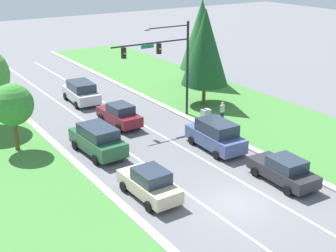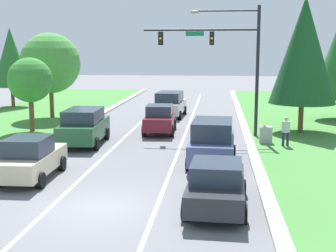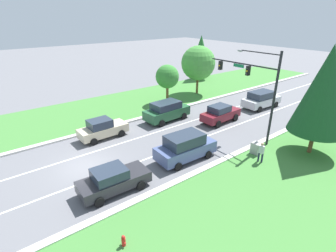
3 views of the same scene
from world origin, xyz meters
name	(u,v)px [view 1 (image 1 of 3)]	position (x,y,z in m)	size (l,w,h in m)	color
ground_plane	(238,202)	(0.00, 0.00, 0.00)	(160.00, 160.00, 0.00)	slate
curb_strip_right	(308,176)	(5.65, 0.00, 0.07)	(0.50, 90.00, 0.15)	beige
curb_strip_left	(151,233)	(-5.65, 0.00, 0.07)	(0.50, 90.00, 0.15)	beige
lane_stripe_inner_left	(213,212)	(-1.80, 0.00, 0.00)	(0.14, 81.00, 0.01)	white
lane_stripe_inner_right	(262,194)	(1.80, 0.00, 0.00)	(0.14, 81.00, 0.01)	white
traffic_signal_mast	(167,57)	(4.20, 13.67, 5.22)	(6.97, 0.41, 7.87)	black
burgundy_sedan	(119,115)	(0.15, 14.43, 0.92)	(2.10, 4.58, 1.82)	maroon
champagne_sedan	(150,184)	(-3.83, 3.17, 0.87)	(2.04, 4.41, 1.79)	beige
slate_blue_suv	(216,135)	(3.60, 6.58, 1.04)	(2.32, 4.86, 2.08)	#475684
silver_suv	(81,92)	(0.04, 21.73, 1.02)	(2.45, 5.03, 1.98)	silver
forest_suv	(98,139)	(-3.64, 10.34, 1.04)	(2.39, 5.04, 2.03)	#235633
charcoal_sedan	(284,170)	(3.82, 0.37, 0.82)	(2.18, 4.57, 1.65)	#28282D
utility_cabinet	(206,115)	(6.54, 11.53, 0.50)	(0.70, 0.60, 1.00)	#9E9E99
pedestrian	(222,111)	(7.53, 10.67, 0.94)	(0.43, 0.33, 1.69)	#232842
conifer_near_right_tree	(205,47)	(9.09, 15.18, 5.24)	(4.14, 4.14, 8.56)	brown
oak_near_left_tree	(12,105)	(-8.13, 13.90, 3.35)	(2.86, 2.86, 4.80)	brown
conifer_far_right_tree	(202,34)	(12.96, 20.81, 5.21)	(4.36, 4.36, 8.70)	brown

